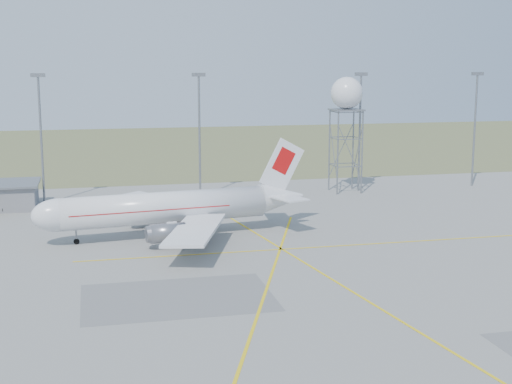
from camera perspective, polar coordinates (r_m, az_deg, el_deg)
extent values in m
plane|color=gray|center=(60.96, 14.96, -11.17)|extent=(400.00, 400.00, 0.00)
cube|color=#516034|center=(193.06, -4.88, 3.65)|extent=(400.00, 120.00, 0.03)
cylinder|color=gray|center=(116.69, -16.80, 3.92)|extent=(0.36, 0.36, 20.00)
cube|color=gray|center=(116.10, -17.06, 8.93)|extent=(2.20, 0.50, 0.60)
cylinder|color=gray|center=(117.75, -4.54, 4.37)|extent=(0.36, 0.36, 20.00)
cube|color=gray|center=(117.16, -4.61, 9.34)|extent=(2.20, 0.50, 0.60)
cylinder|color=gray|center=(125.01, 8.29, 4.64)|extent=(0.36, 0.36, 20.00)
cube|color=gray|center=(124.46, 8.41, 9.31)|extent=(2.20, 0.50, 0.60)
cylinder|color=gray|center=(134.58, 17.08, 4.68)|extent=(0.36, 0.36, 20.00)
cube|color=gray|center=(134.07, 17.31, 9.02)|extent=(2.20, 0.50, 0.60)
cylinder|color=silver|center=(91.57, -7.34, -1.24)|extent=(26.58, 7.32, 4.04)
ellipsoid|color=silver|center=(89.62, -15.55, -1.79)|extent=(6.93, 4.83, 4.04)
cube|color=black|center=(89.42, -16.34, -1.46)|extent=(1.80, 2.40, 0.99)
cone|color=silver|center=(96.36, 2.07, -0.41)|extent=(6.53, 4.78, 4.04)
cube|color=silver|center=(95.67, 2.08, 2.09)|extent=(6.46, 1.12, 7.61)
cube|color=#B90C0D|center=(95.65, 2.20, 2.51)|extent=(3.50, 0.78, 3.90)
cube|color=silver|center=(99.03, 1.08, 0.18)|extent=(3.91, 5.92, 0.18)
cube|color=silver|center=(93.14, 2.54, -0.47)|extent=(3.91, 5.92, 0.18)
cube|color=silver|center=(100.81, -7.66, -0.78)|extent=(12.92, 16.19, 0.36)
cube|color=silver|center=(83.53, -4.88, -3.02)|extent=(9.80, 16.88, 0.36)
cylinder|color=slate|center=(97.37, -8.67, -1.75)|extent=(4.51, 2.84, 2.33)
cylinder|color=slate|center=(86.18, -7.07, -3.27)|extent=(4.51, 2.84, 2.33)
cube|color=#B90C0D|center=(91.13, -8.57, -1.26)|extent=(20.57, 6.60, 0.12)
cylinder|color=black|center=(90.54, -14.17, -3.80)|extent=(0.79, 0.79, 0.91)
cube|color=black|center=(92.76, -6.07, -3.21)|extent=(1.77, 6.14, 0.91)
cylinder|color=gray|center=(92.66, -6.08, -2.94)|extent=(0.27, 0.27, 1.82)
cylinder|color=gray|center=(121.06, 6.56, 3.12)|extent=(0.26, 0.26, 14.21)
cylinder|color=gray|center=(122.59, 8.49, 3.16)|extent=(0.26, 0.26, 14.21)
cylinder|color=gray|center=(126.64, 7.76, 3.40)|extent=(0.26, 0.26, 14.21)
cylinder|color=gray|center=(125.15, 5.89, 3.36)|extent=(0.26, 0.26, 14.21)
cube|color=gray|center=(123.20, 7.25, 6.54)|extent=(4.97, 4.97, 0.27)
sphere|color=silver|center=(123.06, 7.28, 7.87)|extent=(5.47, 5.47, 5.47)
cube|color=gold|center=(113.51, -19.72, -0.09)|extent=(3.20, 3.39, 1.34)
cube|color=black|center=(113.69, -19.40, -0.01)|extent=(1.10, 2.32, 0.96)
cube|color=red|center=(101.05, -11.90, -2.12)|extent=(2.28, 1.67, 0.85)
cube|color=red|center=(100.99, -12.18, -1.75)|extent=(1.04, 1.27, 0.47)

